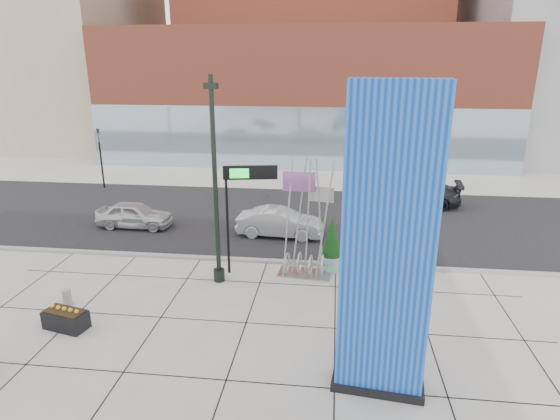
# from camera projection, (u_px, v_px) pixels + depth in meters

# --- Properties ---
(ground) EXTENTS (160.00, 160.00, 0.00)m
(ground) POSITION_uv_depth(u_px,v_px,m) (224.00, 306.00, 16.93)
(ground) COLOR #9E9991
(ground) RESTS_ON ground
(street_asphalt) EXTENTS (80.00, 12.00, 0.02)m
(street_asphalt) POSITION_uv_depth(u_px,v_px,m) (265.00, 217.00, 26.37)
(street_asphalt) COLOR black
(street_asphalt) RESTS_ON ground
(curb_edge) EXTENTS (80.00, 0.30, 0.12)m
(curb_edge) POSITION_uv_depth(u_px,v_px,m) (245.00, 260.00, 20.69)
(curb_edge) COLOR gray
(curb_edge) RESTS_ON ground
(tower_podium) EXTENTS (34.00, 10.00, 11.00)m
(tower_podium) POSITION_uv_depth(u_px,v_px,m) (304.00, 95.00, 40.62)
(tower_podium) COLOR #A2432F
(tower_podium) RESTS_ON ground
(tower_glass_front) EXTENTS (34.00, 0.60, 5.00)m
(tower_glass_front) POSITION_uv_depth(u_px,v_px,m) (300.00, 139.00, 37.01)
(tower_glass_front) COLOR #8CA5B2
(tower_glass_front) RESTS_ON ground
(blue_pylon) EXTENTS (2.55, 1.36, 8.14)m
(blue_pylon) POSITION_uv_depth(u_px,v_px,m) (387.00, 254.00, 11.60)
(blue_pylon) COLOR #0B3FAC
(blue_pylon) RESTS_ON ground
(lamp_post) EXTENTS (0.53, 0.44, 8.03)m
(lamp_post) POSITION_uv_depth(u_px,v_px,m) (216.00, 203.00, 17.88)
(lamp_post) COLOR black
(lamp_post) RESTS_ON ground
(public_art_sculpture) EXTENTS (2.28, 1.32, 4.95)m
(public_art_sculpture) POSITION_uv_depth(u_px,v_px,m) (306.00, 245.00, 19.05)
(public_art_sculpture) COLOR #A9ACAE
(public_art_sculpture) RESTS_ON ground
(concrete_bollard) EXTENTS (0.32, 0.32, 0.62)m
(concrete_bollard) POSITION_uv_depth(u_px,v_px,m) (67.00, 297.00, 16.93)
(concrete_bollard) COLOR gray
(concrete_bollard) RESTS_ON ground
(overhead_street_sign) EXTENTS (2.14, 0.56, 4.55)m
(overhead_street_sign) POSITION_uv_depth(u_px,v_px,m) (245.00, 183.00, 18.32)
(overhead_street_sign) COLOR black
(overhead_street_sign) RESTS_ON ground
(round_planter_east) EXTENTS (0.99, 0.99, 2.48)m
(round_planter_east) POSITION_uv_depth(u_px,v_px,m) (410.00, 247.00, 19.19)
(round_planter_east) COLOR #90C2B8
(round_planter_east) RESTS_ON ground
(round_planter_mid) EXTENTS (1.11, 1.11, 2.77)m
(round_planter_mid) POSITION_uv_depth(u_px,v_px,m) (357.00, 259.00, 17.69)
(round_planter_mid) COLOR #90C2B8
(round_planter_mid) RESTS_ON ground
(round_planter_west) EXTENTS (0.94, 0.94, 2.36)m
(round_planter_west) POSITION_uv_depth(u_px,v_px,m) (332.00, 245.00, 19.56)
(round_planter_west) COLOR #90C2B8
(round_planter_west) RESTS_ON ground
(box_planter_north) EXTENTS (1.55, 1.02, 0.78)m
(box_planter_north) POSITION_uv_depth(u_px,v_px,m) (66.00, 318.00, 15.47)
(box_planter_north) COLOR black
(box_planter_north) RESTS_ON ground
(car_white_west) EXTENTS (3.99, 1.67, 1.35)m
(car_white_west) POSITION_uv_depth(u_px,v_px,m) (135.00, 215.00, 24.68)
(car_white_west) COLOR silver
(car_white_west) RESTS_ON ground
(car_silver_mid) EXTENTS (4.35, 1.75, 1.41)m
(car_silver_mid) POSITION_uv_depth(u_px,v_px,m) (280.00, 223.00, 23.42)
(car_silver_mid) COLOR #AEB0B7
(car_silver_mid) RESTS_ON ground
(car_dark_east) EXTENTS (5.63, 2.78, 1.57)m
(car_dark_east) POSITION_uv_depth(u_px,v_px,m) (414.00, 193.00, 28.34)
(car_dark_east) COLOR black
(car_dark_east) RESTS_ON ground
(traffic_signal) EXTENTS (0.15, 0.18, 4.10)m
(traffic_signal) POSITION_uv_depth(u_px,v_px,m) (101.00, 155.00, 31.72)
(traffic_signal) COLOR black
(traffic_signal) RESTS_ON ground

